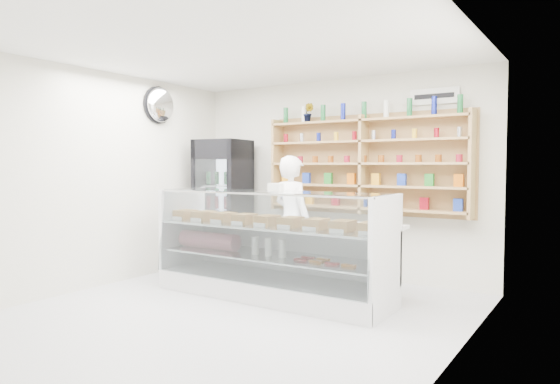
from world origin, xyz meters
The scene contains 8 objects.
room centered at (0.00, 0.00, 1.40)m, with size 5.00×5.00×5.00m.
display_counter centered at (-0.06, 0.96, 0.35)m, with size 2.92×0.87×1.27m.
shop_worker centered at (-0.22, 1.67, 0.85)m, with size 0.62×0.41×1.70m, color white.
drinks_cooler centered at (-1.65, 1.97, 0.99)m, with size 0.79×0.77×1.96m.
wall_shelving centered at (0.50, 2.34, 1.59)m, with size 2.84×0.28×1.33m.
potted_plant centered at (-0.36, 2.34, 2.33)m, with size 0.15×0.12×0.27m, color #1E6626.
security_mirror centered at (-2.17, 1.20, 2.45)m, with size 0.15×0.50×0.50m, color silver.
wall_sign centered at (1.40, 2.47, 2.45)m, with size 0.62×0.03×0.20m, color white.
Camera 1 is at (3.26, -3.92, 1.57)m, focal length 32.00 mm.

